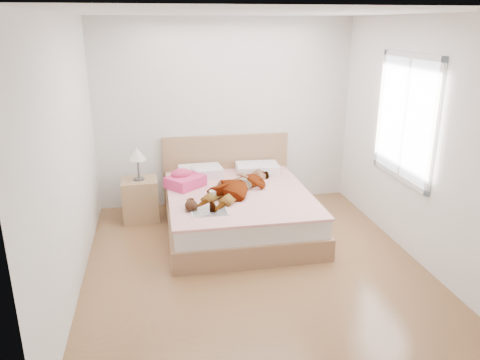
{
  "coord_description": "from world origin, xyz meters",
  "views": [
    {
      "loc": [
        -0.98,
        -4.43,
        2.51
      ],
      "look_at": [
        0.0,
        0.85,
        0.7
      ],
      "focal_mm": 35.0,
      "sensor_mm": 36.0,
      "label": 1
    }
  ],
  "objects": [
    {
      "name": "magazine",
      "position": [
        -0.44,
        0.36,
        0.52
      ],
      "size": [
        0.42,
        0.28,
        0.02
      ],
      "color": "white",
      "rests_on": "bed"
    },
    {
      "name": "coffee_mug",
      "position": [
        -0.34,
        0.77,
        0.56
      ],
      "size": [
        0.14,
        0.11,
        0.1
      ],
      "color": "white",
      "rests_on": "bed"
    },
    {
      "name": "nightstand",
      "position": [
        -1.22,
        1.5,
        0.33
      ],
      "size": [
        0.47,
        0.42,
        1.0
      ],
      "color": "olive",
      "rests_on": "ground"
    },
    {
      "name": "woman",
      "position": [
        -0.02,
        0.96,
        0.62
      ],
      "size": [
        1.44,
        1.54,
        0.21
      ],
      "primitive_type": "imported",
      "rotation": [
        0.0,
        0.0,
        -0.71
      ],
      "color": "white",
      "rests_on": "bed"
    },
    {
      "name": "towel",
      "position": [
        -0.65,
        1.27,
        0.6
      ],
      "size": [
        0.57,
        0.56,
        0.23
      ],
      "color": "#FB448D",
      "rests_on": "bed"
    },
    {
      "name": "ground",
      "position": [
        0.0,
        0.0,
        0.0
      ],
      "size": [
        4.0,
        4.0,
        0.0
      ],
      "primitive_type": "plane",
      "color": "#55301A",
      "rests_on": "ground"
    },
    {
      "name": "plush_toy",
      "position": [
        -0.63,
        0.47,
        0.57
      ],
      "size": [
        0.14,
        0.22,
        0.12
      ],
      "color": "black",
      "rests_on": "bed"
    },
    {
      "name": "phone",
      "position": [
        -0.52,
        1.36,
        0.7
      ],
      "size": [
        0.11,
        0.1,
        0.06
      ],
      "primitive_type": "cube",
      "rotation": [
        0.44,
        0.0,
        0.86
      ],
      "color": "silver",
      "rests_on": "bed"
    },
    {
      "name": "hair",
      "position": [
        -0.59,
        1.41,
        0.55
      ],
      "size": [
        0.55,
        0.61,
        0.07
      ],
      "primitive_type": "ellipsoid",
      "rotation": [
        0.0,
        0.0,
        0.34
      ],
      "color": "black",
      "rests_on": "bed"
    },
    {
      "name": "room_shell",
      "position": [
        1.77,
        0.3,
        1.5
      ],
      "size": [
        4.0,
        4.0,
        4.0
      ],
      "color": "white",
      "rests_on": "ground"
    },
    {
      "name": "bed",
      "position": [
        0.0,
        1.04,
        0.28
      ],
      "size": [
        1.8,
        2.08,
        1.0
      ],
      "color": "olive",
      "rests_on": "ground"
    }
  ]
}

